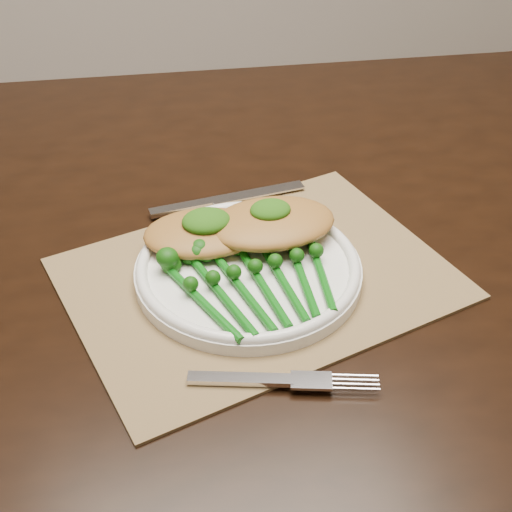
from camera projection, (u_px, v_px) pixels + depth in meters
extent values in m
plane|color=brown|center=(259.00, 490.00, 1.43)|extent=(4.00, 4.00, 0.00)
cube|color=black|center=(267.00, 225.00, 0.90)|extent=(1.67, 1.02, 0.04)
cube|color=olive|center=(258.00, 278.00, 0.78)|extent=(0.46, 0.39, 0.00)
cylinder|color=white|center=(248.00, 271.00, 0.77)|extent=(0.25, 0.25, 0.01)
torus|color=white|center=(248.00, 265.00, 0.77)|extent=(0.24, 0.24, 0.01)
cube|color=silver|center=(182.00, 208.00, 0.88)|extent=(0.08, 0.02, 0.01)
cube|color=silver|center=(257.00, 193.00, 0.90)|extent=(0.12, 0.03, 0.00)
cube|color=silver|center=(240.00, 379.00, 0.65)|extent=(0.10, 0.04, 0.01)
ellipsoid|color=#AD7532|center=(204.00, 233.00, 0.79)|extent=(0.14, 0.10, 0.03)
ellipsoid|color=#AD7532|center=(272.00, 223.00, 0.80)|extent=(0.15, 0.11, 0.03)
ellipsoid|color=#184509|center=(206.00, 221.00, 0.79)|extent=(0.05, 0.05, 0.02)
ellipsoid|color=#184509|center=(270.00, 210.00, 0.79)|extent=(0.05, 0.04, 0.02)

